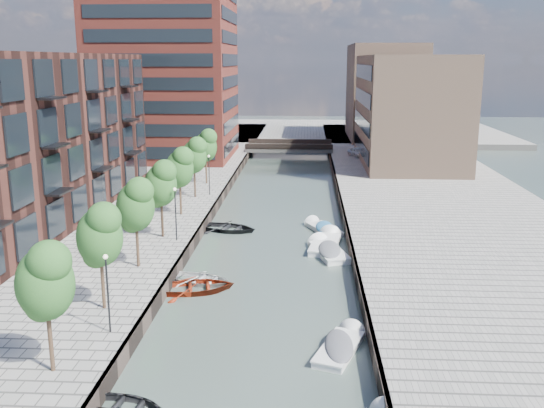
# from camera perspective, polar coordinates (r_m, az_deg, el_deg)

# --- Properties ---
(water) EXTENTS (300.00, 300.00, 0.00)m
(water) POSITION_cam_1_polar(r_m,az_deg,el_deg) (61.66, 0.75, -0.12)
(water) COLOR #38473F
(water) RESTS_ON ground
(quay_right) EXTENTS (20.00, 140.00, 1.00)m
(quay_right) POSITION_cam_1_polar(r_m,az_deg,el_deg) (62.92, 15.47, 0.13)
(quay_right) COLOR gray
(quay_right) RESTS_ON ground
(quay_wall_left) EXTENTS (0.25, 140.00, 1.00)m
(quay_wall_left) POSITION_cam_1_polar(r_m,az_deg,el_deg) (62.10, -4.88, 0.40)
(quay_wall_left) COLOR #332823
(quay_wall_left) RESTS_ON ground
(quay_wall_right) EXTENTS (0.25, 140.00, 1.00)m
(quay_wall_right) POSITION_cam_1_polar(r_m,az_deg,el_deg) (61.58, 6.43, 0.25)
(quay_wall_right) COLOR #332823
(quay_wall_right) RESTS_ON ground
(far_closure) EXTENTS (80.00, 40.00, 1.00)m
(far_closure) POSITION_cam_1_polar(r_m,az_deg,el_deg) (120.72, 2.04, 6.80)
(far_closure) COLOR gray
(far_closure) RESTS_ON ground
(apartment_block) EXTENTS (8.00, 38.00, 14.00)m
(apartment_block) POSITION_cam_1_polar(r_m,az_deg,el_deg) (55.16, -21.08, 5.82)
(apartment_block) COLOR black
(apartment_block) RESTS_ON quay_left
(tower) EXTENTS (18.00, 18.00, 30.00)m
(tower) POSITION_cam_1_polar(r_m,az_deg,el_deg) (87.13, -10.04, 14.26)
(tower) COLOR maroon
(tower) RESTS_ON quay_left
(tan_block_near) EXTENTS (12.00, 25.00, 14.00)m
(tan_block_near) POSITION_cam_1_polar(r_m,az_deg,el_deg) (83.21, 12.68, 8.67)
(tan_block_near) COLOR #9B775F
(tan_block_near) RESTS_ON quay_right
(tan_block_far) EXTENTS (12.00, 20.00, 16.00)m
(tan_block_far) POSITION_cam_1_polar(r_m,az_deg,el_deg) (108.84, 10.52, 10.35)
(tan_block_far) COLOR #9B775F
(tan_block_far) RESTS_ON quay_right
(bridge) EXTENTS (13.00, 6.00, 1.30)m
(bridge) POSITION_cam_1_polar(r_m,az_deg,el_deg) (92.84, 1.65, 5.35)
(bridge) COLOR gray
(bridge) RESTS_ON ground
(tree_0) EXTENTS (2.50, 2.50, 5.95)m
(tree_0) POSITION_cam_1_polar(r_m,az_deg,el_deg) (27.90, -20.60, -6.63)
(tree_0) COLOR #382619
(tree_0) RESTS_ON quay_left
(tree_1) EXTENTS (2.50, 2.50, 5.95)m
(tree_1) POSITION_cam_1_polar(r_m,az_deg,el_deg) (34.08, -15.93, -2.68)
(tree_1) COLOR #382619
(tree_1) RESTS_ON quay_left
(tree_2) EXTENTS (2.50, 2.50, 5.95)m
(tree_2) POSITION_cam_1_polar(r_m,az_deg,el_deg) (40.53, -12.75, 0.05)
(tree_2) COLOR #382619
(tree_2) RESTS_ON quay_left
(tree_3) EXTENTS (2.50, 2.50, 5.95)m
(tree_3) POSITION_cam_1_polar(r_m,az_deg,el_deg) (47.14, -10.44, 2.02)
(tree_3) COLOR #382619
(tree_3) RESTS_ON quay_left
(tree_4) EXTENTS (2.50, 2.50, 5.95)m
(tree_4) POSITION_cam_1_polar(r_m,az_deg,el_deg) (53.84, -8.71, 3.50)
(tree_4) COLOR #382619
(tree_4) RESTS_ON quay_left
(tree_5) EXTENTS (2.50, 2.50, 5.95)m
(tree_5) POSITION_cam_1_polar(r_m,az_deg,el_deg) (60.62, -7.35, 4.65)
(tree_5) COLOR #382619
(tree_5) RESTS_ON quay_left
(tree_6) EXTENTS (2.50, 2.50, 5.95)m
(tree_6) POSITION_cam_1_polar(r_m,az_deg,el_deg) (67.44, -6.27, 5.56)
(tree_6) COLOR #382619
(tree_6) RESTS_ON quay_left
(lamp_0) EXTENTS (0.24, 0.24, 4.12)m
(lamp_0) POSITION_cam_1_polar(r_m,az_deg,el_deg) (31.53, -15.24, -7.39)
(lamp_0) COLOR black
(lamp_0) RESTS_ON quay_left
(lamp_1) EXTENTS (0.24, 0.24, 4.12)m
(lamp_1) POSITION_cam_1_polar(r_m,az_deg,el_deg) (46.28, -9.07, -0.42)
(lamp_1) COLOR black
(lamp_1) RESTS_ON quay_left
(lamp_2) EXTENTS (0.24, 0.24, 4.12)m
(lamp_2) POSITION_cam_1_polar(r_m,az_deg,el_deg) (61.66, -5.94, 3.14)
(lamp_2) COLOR black
(lamp_2) RESTS_ON quay_left
(sloop_2) EXTENTS (5.76, 4.67, 1.05)m
(sloop_2) POSITION_cam_1_polar(r_m,az_deg,el_deg) (39.51, -7.23, -8.15)
(sloop_2) COLOR maroon
(sloop_2) RESTS_ON ground
(sloop_3) EXTENTS (5.14, 4.37, 0.90)m
(sloop_3) POSITION_cam_1_polar(r_m,az_deg,el_deg) (40.87, -6.62, -7.38)
(sloop_3) COLOR silver
(sloop_3) RESTS_ON ground
(sloop_4) EXTENTS (5.77, 4.81, 1.03)m
(sloop_4) POSITION_cam_1_polar(r_m,az_deg,el_deg) (52.65, -4.12, -2.54)
(sloop_4) COLOR black
(sloop_4) RESTS_ON ground
(motorboat_1) EXTENTS (3.02, 4.83, 1.52)m
(motorboat_1) POSITION_cam_1_polar(r_m,az_deg,el_deg) (32.03, 6.54, -13.13)
(motorboat_1) COLOR white
(motorboat_1) RESTS_ON ground
(motorboat_2) EXTENTS (2.86, 5.99, 1.92)m
(motorboat_2) POSITION_cam_1_polar(r_m,az_deg,el_deg) (48.77, 5.14, -3.73)
(motorboat_2) COLOR white
(motorboat_2) RESTS_ON ground
(motorboat_3) EXTENTS (3.38, 4.88, 1.55)m
(motorboat_3) POSITION_cam_1_polar(r_m,az_deg,el_deg) (52.84, 4.72, -2.28)
(motorboat_3) COLOR silver
(motorboat_3) RESTS_ON ground
(motorboat_4) EXTENTS (3.24, 5.65, 1.79)m
(motorboat_4) POSITION_cam_1_polar(r_m,az_deg,el_deg) (46.68, 5.22, -4.39)
(motorboat_4) COLOR white
(motorboat_4) RESTS_ON ground
(car) EXTENTS (2.87, 4.24, 1.34)m
(car) POSITION_cam_1_polar(r_m,az_deg,el_deg) (86.98, 8.04, 4.86)
(car) COLOR silver
(car) RESTS_ON quay_right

